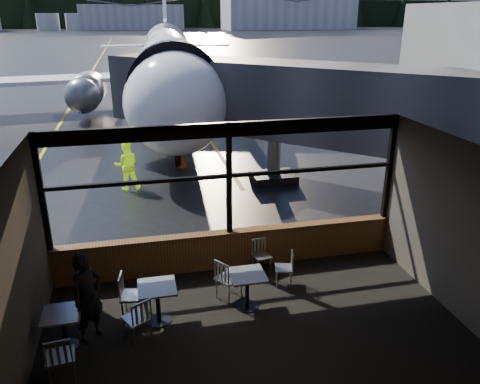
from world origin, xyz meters
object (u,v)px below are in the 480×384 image
object	(u,v)px
chair_mid_s	(137,319)
passenger	(88,298)
airliner	(167,24)
chair_near_e	(284,268)
chair_near_w	(229,279)
chair_left_s	(60,357)
jet_bridge	(299,113)
cafe_table_near	(247,291)
cone_nose	(182,161)
chair_mid_w	(133,296)
cafe_table_left	(64,330)
cafe_table_mid	(158,304)
ground_crew	(127,165)
chair_near_n	(262,256)

from	to	relation	value
chair_mid_s	passenger	world-z (taller)	passenger
airliner	chair_near_e	size ratio (longest dim) A/B	41.66
chair_near_w	chair_left_s	world-z (taller)	chair_near_w
jet_bridge	chair_near_w	bearing A→B (deg)	-119.70
cafe_table_near	cone_nose	xyz separation A→B (m)	(-0.27, 9.78, -0.15)
airliner	chair_mid_w	bearing A→B (deg)	-93.26
cafe_table_left	passenger	bearing A→B (deg)	19.81
chair_mid_s	chair_near_w	bearing A→B (deg)	-1.94
airliner	jet_bridge	distance (m)	14.56
airliner	cafe_table_mid	bearing A→B (deg)	-91.91
cafe_table_mid	cone_nose	distance (m)	9.98
chair_near_w	passenger	bearing A→B (deg)	-109.74
jet_bridge	cafe_table_mid	bearing A→B (deg)	-126.44
ground_crew	chair_near_e	bearing A→B (deg)	112.40
chair_near_e	jet_bridge	bearing A→B (deg)	-7.22
jet_bridge	cafe_table_left	world-z (taller)	jet_bridge
airliner	ground_crew	distance (m)	14.36
chair_near_n	cafe_table_mid	bearing A→B (deg)	18.65
chair_near_e	ground_crew	size ratio (longest dim) A/B	0.47
cafe_table_near	chair_near_n	size ratio (longest dim) A/B	0.98
chair_near_e	cone_nose	distance (m)	9.20
cafe_table_left	chair_near_n	xyz separation A→B (m)	(4.16, 1.79, 0.03)
jet_bridge	ground_crew	bearing A→B (deg)	175.22
chair_mid_s	cone_nose	size ratio (longest dim) A/B	1.88
airliner	cafe_table_near	distance (m)	21.69
cafe_table_near	chair_mid_s	bearing A→B (deg)	-166.09
cafe_table_near	chair_near_w	distance (m)	0.51
jet_bridge	cafe_table_near	distance (m)	8.33
chair_mid_s	chair_mid_w	distance (m)	0.74
cafe_table_near	chair_left_s	distance (m)	3.69
passenger	cone_nose	size ratio (longest dim) A/B	3.59
chair_mid_s	airliner	bearing A→B (deg)	54.93
cone_nose	chair_left_s	bearing A→B (deg)	-105.95
cafe_table_mid	ground_crew	bearing A→B (deg)	94.06
jet_bridge	cafe_table_left	xyz separation A→B (m)	(-7.08, -7.69, -2.12)
chair_near_n	passenger	size ratio (longest dim) A/B	0.46
cafe_table_mid	passenger	size ratio (longest dim) A/B	0.45
jet_bridge	cafe_table_left	size ratio (longest dim) A/B	15.53
chair_near_w	jet_bridge	bearing A→B (deg)	115.96
cafe_table_mid	ground_crew	world-z (taller)	ground_crew
chair_mid_s	chair_mid_w	world-z (taller)	chair_mid_w
cafe_table_near	cafe_table_left	distance (m)	3.53
cafe_table_left	chair_mid_s	world-z (taller)	chair_mid_s
chair_near_e	chair_mid_s	xyz separation A→B (m)	(-3.21, -1.22, 0.06)
jet_bridge	chair_near_e	distance (m)	7.35
chair_left_s	cafe_table_near	bearing A→B (deg)	15.34
ground_crew	passenger	bearing A→B (deg)	82.05
passenger	cone_nose	xyz separation A→B (m)	(2.77, 10.09, -0.63)
cafe_table_mid	passenger	xyz separation A→B (m)	(-1.24, -0.23, 0.48)
chair_near_w	passenger	size ratio (longest dim) A/B	0.54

